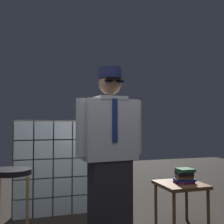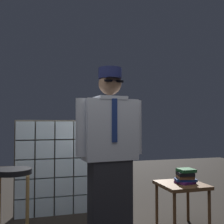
% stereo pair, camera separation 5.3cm
% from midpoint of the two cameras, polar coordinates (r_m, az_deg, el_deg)
% --- Properties ---
extents(glass_block_wall, '(1.58, 0.10, 1.32)m').
position_cam_midpoint_polar(glass_block_wall, '(3.89, -7.90, -11.48)').
color(glass_block_wall, silver).
rests_on(glass_block_wall, ground).
extents(standing_person, '(0.73, 0.33, 1.83)m').
position_cam_midpoint_polar(standing_person, '(2.79, 0.12, -8.61)').
color(standing_person, '#28282D').
rests_on(standing_person, ground).
extents(bar_stool, '(0.34, 0.34, 0.82)m').
position_cam_midpoint_polar(bar_stool, '(2.78, -19.80, -15.63)').
color(bar_stool, black).
rests_on(bar_stool, ground).
extents(side_table, '(0.52, 0.52, 0.54)m').
position_cam_midpoint_polar(side_table, '(3.42, 15.05, -15.61)').
color(side_table, brown).
rests_on(side_table, ground).
extents(book_stack, '(0.27, 0.22, 0.17)m').
position_cam_midpoint_polar(book_stack, '(3.40, 15.80, -12.98)').
color(book_stack, '#591E66').
rests_on(book_stack, side_table).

